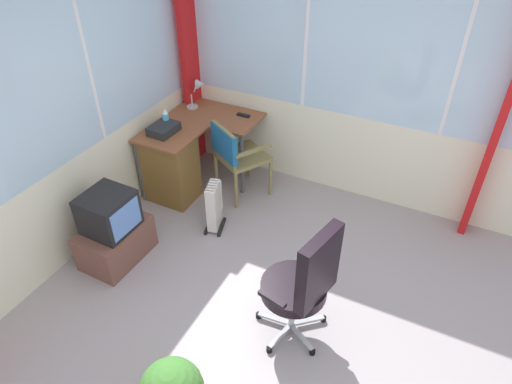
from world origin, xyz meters
The scene contains 14 objects.
ground centered at (0.00, 0.00, -0.03)m, with size 5.40×5.22×0.06m, color gray.
north_window_panel centered at (0.00, 2.14, 1.28)m, with size 4.40×0.07×2.56m.
east_window_panel centered at (2.23, 0.00, 1.28)m, with size 0.07×4.22×2.56m.
curtain_corner centered at (2.10, 2.01, 1.23)m, with size 0.28×0.07×2.46m, color red.
curtain_east_far centered at (2.15, -1.16, 1.23)m, with size 0.28×0.07×2.46m, color red.
desk centered at (1.29, 1.79, 0.41)m, with size 1.17×0.98×0.76m.
desk_lamp centered at (2.00, 1.87, 0.96)m, with size 0.23×0.20×0.32m.
tv_remote centered at (2.00, 1.30, 0.77)m, with size 0.04×0.15×0.02m, color black.
spray_bottle centered at (1.41, 1.91, 0.87)m, with size 0.06×0.06×0.22m.
paper_tray centered at (1.30, 1.87, 0.81)m, with size 0.30×0.23×0.09m, color #242627.
wooden_armchair centered at (1.58, 1.21, 0.56)m, with size 0.66×0.66×0.86m.
office_chair centered at (0.18, -0.14, 0.61)m, with size 0.62×0.58×1.10m.
tv_on_stand centered at (0.23, 1.72, 0.32)m, with size 0.65×0.45×0.72m.
space_heater centered at (1.02, 1.12, 0.27)m, with size 0.33×0.24×0.53m.
Camera 1 is at (-1.95, -0.82, 3.07)m, focal length 31.64 mm.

